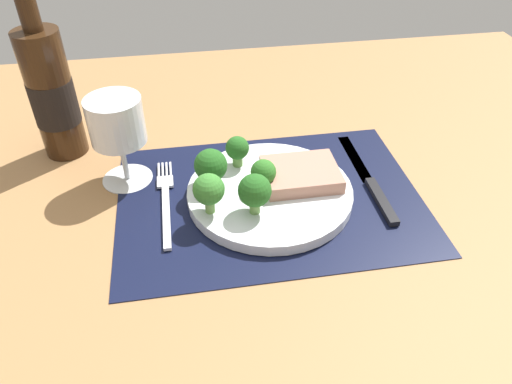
% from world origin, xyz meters
% --- Properties ---
extents(ground_plane, '(1.40, 1.10, 0.03)m').
position_xyz_m(ground_plane, '(0.00, 0.00, -0.01)').
color(ground_plane, '#996D42').
extents(placemat, '(0.43, 0.31, 0.00)m').
position_xyz_m(placemat, '(0.00, 0.00, 0.00)').
color(placemat, black).
rests_on(placemat, ground_plane).
extents(plate, '(0.24, 0.24, 0.02)m').
position_xyz_m(plate, '(0.00, 0.00, 0.01)').
color(plate, silver).
rests_on(plate, placemat).
extents(steak, '(0.11, 0.09, 0.02)m').
position_xyz_m(steak, '(0.05, 0.01, 0.03)').
color(steak, tan).
rests_on(steak, plate).
extents(broccoli_back_left, '(0.04, 0.04, 0.05)m').
position_xyz_m(broccoli_back_left, '(-0.01, 0.00, 0.05)').
color(broccoli_back_left, '#6B994C').
rests_on(broccoli_back_left, plate).
extents(broccoli_near_steak, '(0.04, 0.04, 0.05)m').
position_xyz_m(broccoli_near_steak, '(-0.04, 0.06, 0.05)').
color(broccoli_near_steak, '#6B994C').
rests_on(broccoli_near_steak, plate).
extents(broccoli_front_edge, '(0.04, 0.04, 0.06)m').
position_xyz_m(broccoli_front_edge, '(-0.03, -0.05, 0.05)').
color(broccoli_front_edge, '#6B994C').
rests_on(broccoli_front_edge, plate).
extents(broccoli_near_fork, '(0.05, 0.05, 0.06)m').
position_xyz_m(broccoli_near_fork, '(-0.08, 0.02, 0.05)').
color(broccoli_near_fork, '#6B994C').
rests_on(broccoli_near_fork, plate).
extents(broccoli_center, '(0.04, 0.04, 0.06)m').
position_xyz_m(broccoli_center, '(-0.09, -0.04, 0.06)').
color(broccoli_center, '#6B994C').
rests_on(broccoli_center, plate).
extents(fork, '(0.02, 0.19, 0.01)m').
position_xyz_m(fork, '(-0.15, 0.01, 0.01)').
color(fork, silver).
rests_on(fork, placemat).
extents(knife, '(0.02, 0.23, 0.01)m').
position_xyz_m(knife, '(0.15, 0.01, 0.01)').
color(knife, black).
rests_on(knife, placemat).
extents(wine_bottle, '(0.07, 0.07, 0.28)m').
position_xyz_m(wine_bottle, '(-0.30, 0.18, 0.10)').
color(wine_bottle, '#331E0F').
rests_on(wine_bottle, ground_plane).
extents(wine_glass, '(0.08, 0.08, 0.14)m').
position_xyz_m(wine_glass, '(-0.20, 0.08, 0.09)').
color(wine_glass, silver).
rests_on(wine_glass, ground_plane).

